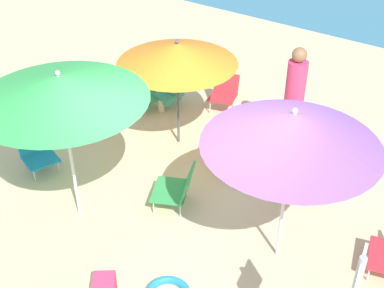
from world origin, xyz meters
TOP-DOWN VIEW (x-y plane):
  - ground_plane at (0.00, 0.00)m, footprint 40.00×40.00m
  - umbrella_purple at (1.03, 0.17)m, footprint 1.95×1.95m
  - umbrella_orange at (-1.43, 1.48)m, footprint 1.80×1.80m
  - umbrella_green at (-1.47, -0.71)m, footprint 2.05×2.05m
  - beach_chair_a at (-2.63, 2.05)m, footprint 0.64×0.57m
  - beach_chair_c at (-2.74, -0.28)m, footprint 0.66×0.62m
  - beach_chair_d at (0.72, 1.52)m, footprint 0.71×0.75m
  - beach_chair_e at (-0.50, 0.20)m, footprint 0.72×0.72m
  - beach_chair_f at (-1.39, 2.80)m, footprint 0.55×0.58m
  - person_a at (-0.27, 1.19)m, footprint 0.57×0.51m
  - person_c at (0.11, 2.33)m, footprint 0.30×0.30m
  - person_d at (-2.19, 2.38)m, footprint 0.39×0.56m
  - beach_bag at (-0.25, -1.53)m, footprint 0.34×0.33m

SIDE VIEW (x-z plane):
  - ground_plane at x=0.00m, z-range 0.00..0.00m
  - beach_bag at x=-0.25m, z-range 0.00..0.32m
  - beach_chair_a at x=-2.63m, z-range 0.00..0.59m
  - beach_chair_d at x=0.72m, z-range 0.00..0.61m
  - beach_chair_c at x=-2.74m, z-range 0.00..0.62m
  - beach_chair_e at x=-0.50m, z-range 0.03..0.63m
  - beach_chair_f at x=-1.39m, z-range 0.03..0.65m
  - person_d at x=-2.19m, z-range -0.01..0.93m
  - person_a at x=-0.27m, z-range 0.01..0.99m
  - person_c at x=0.11m, z-range 0.02..1.74m
  - umbrella_orange at x=-1.43m, z-range 0.67..2.43m
  - umbrella_purple at x=1.03m, z-range 0.79..2.88m
  - umbrella_green at x=-1.47m, z-range 0.86..3.02m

